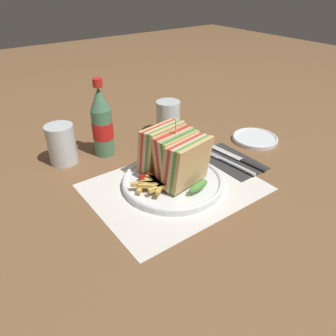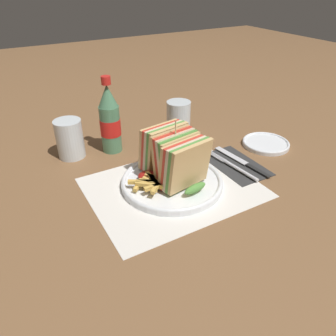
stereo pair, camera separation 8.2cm
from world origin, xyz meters
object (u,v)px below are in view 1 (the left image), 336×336
glass_near (168,120)px  club_sandwich (175,156)px  plate_main (173,181)px  knife (236,157)px  glass_far (62,147)px  coke_bottle_near (102,123)px  side_saucer (255,138)px  fork (231,163)px

glass_near → club_sandwich: bearing=-123.1°
club_sandwich → glass_near: (0.16, 0.24, -0.03)m
glass_near → plate_main: bearing=-124.3°
knife → glass_near: 0.26m
glass_near → glass_far: (-0.34, 0.03, 0.00)m
knife → coke_bottle_near: bearing=132.7°
plate_main → side_saucer: 0.36m
fork → side_saucer: same height
glass_far → side_saucer: (0.54, -0.23, -0.04)m
club_sandwich → glass_near: club_sandwich is taller
fork → plate_main: bearing=168.0°
glass_far → side_saucer: bearing=-23.2°
side_saucer → fork: bearing=-159.6°
glass_near → side_saucer: glass_near is taller
coke_bottle_near → side_saucer: coke_bottle_near is taller
glass_far → club_sandwich: bearing=-54.6°
club_sandwich → coke_bottle_near: bearing=106.8°
plate_main → glass_near: glass_near is taller
plate_main → glass_near: 0.30m
knife → glass_near: (-0.06, 0.25, 0.04)m
side_saucer → glass_far: bearing=156.8°
coke_bottle_near → glass_far: 0.13m
glass_far → side_saucer: glass_far is taller
coke_bottle_near → side_saucer: (0.42, -0.21, -0.09)m
side_saucer → glass_near: bearing=133.3°
knife → glass_near: size_ratio=1.82×
plate_main → fork: bearing=-6.5°
plate_main → glass_far: bearing=122.7°
plate_main → club_sandwich: (0.01, 0.01, 0.07)m
plate_main → coke_bottle_near: 0.27m
club_sandwich → coke_bottle_near: coke_bottle_near is taller
club_sandwich → side_saucer: bearing=5.8°
coke_bottle_near → club_sandwich: bearing=-73.2°
fork → side_saucer: (0.17, 0.06, -0.00)m
glass_far → side_saucer: size_ratio=0.78×
club_sandwich → glass_far: (-0.19, 0.27, -0.03)m
club_sandwich → knife: size_ratio=0.99×
plate_main → glass_near: (0.17, 0.25, 0.04)m
club_sandwich → glass_near: bearing=56.9°
knife → glass_near: glass_near is taller
fork → glass_far: size_ratio=1.79×
glass_near → side_saucer: (0.19, -0.20, -0.04)m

